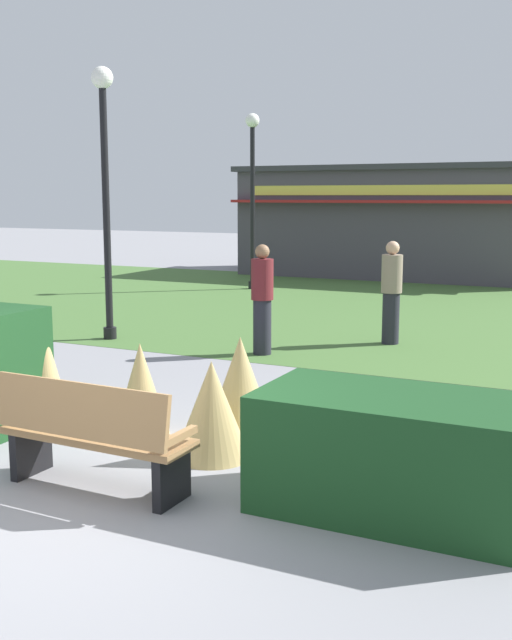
{
  "coord_description": "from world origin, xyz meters",
  "views": [
    {
      "loc": [
        3.85,
        -4.33,
        2.41
      ],
      "look_at": [
        0.0,
        3.56,
        0.98
      ],
      "focal_mm": 42.85,
      "sensor_mm": 36.0,
      "label": 1
    }
  ],
  "objects_px": {
    "park_bench": "(92,435)",
    "person_standing": "(391,292)",
    "lamppost_mid": "(105,172)",
    "parked_car_west_slot": "(379,239)",
    "lamppost_far": "(252,180)",
    "food_kiosk": "(400,221)",
    "person_strolling": "(262,299)",
    "parked_car_center_slot": "(506,243)"
  },
  "relations": [
    {
      "from": "lamppost_far",
      "to": "person_strolling",
      "type": "distance_m",
      "value": 8.6
    },
    {
      "from": "parked_car_center_slot",
      "to": "lamppost_far",
      "type": "bearing_deg",
      "value": -109.79
    },
    {
      "from": "park_bench",
      "to": "parked_car_west_slot",
      "type": "relative_size",
      "value": 0.39
    },
    {
      "from": "lamppost_mid",
      "to": "person_strolling",
      "type": "distance_m",
      "value": 3.48
    },
    {
      "from": "park_bench",
      "to": "person_strolling",
      "type": "relative_size",
      "value": 1.01
    },
    {
      "from": "park_bench",
      "to": "person_standing",
      "type": "distance_m",
      "value": 7.3
    },
    {
      "from": "park_bench",
      "to": "lamppost_far",
      "type": "relative_size",
      "value": 0.38
    },
    {
      "from": "parked_car_west_slot",
      "to": "parked_car_center_slot",
      "type": "relative_size",
      "value": 1.02
    },
    {
      "from": "lamppost_far",
      "to": "lamppost_mid",
      "type": "bearing_deg",
      "value": -82.72
    },
    {
      "from": "park_bench",
      "to": "parked_car_west_slot",
      "type": "xyz_separation_m",
      "value": [
        -5.42,
        25.71,
        0.16
      ]
    },
    {
      "from": "food_kiosk",
      "to": "parked_car_center_slot",
      "type": "relative_size",
      "value": 2.22
    },
    {
      "from": "person_standing",
      "to": "food_kiosk",
      "type": "bearing_deg",
      "value": 160.93
    },
    {
      "from": "parked_car_west_slot",
      "to": "person_strolling",
      "type": "bearing_deg",
      "value": -77.95
    },
    {
      "from": "lamppost_mid",
      "to": "parked_car_center_slot",
      "type": "distance_m",
      "value": 20.54
    },
    {
      "from": "person_strolling",
      "to": "parked_car_west_slot",
      "type": "xyz_separation_m",
      "value": [
        -4.3,
        20.12,
        -0.22
      ]
    },
    {
      "from": "lamppost_mid",
      "to": "lamppost_far",
      "type": "height_order",
      "value": "same"
    },
    {
      "from": "park_bench",
      "to": "lamppost_mid",
      "type": "relative_size",
      "value": 0.38
    },
    {
      "from": "lamppost_far",
      "to": "food_kiosk",
      "type": "distance_m",
      "value": 5.79
    },
    {
      "from": "food_kiosk",
      "to": "parked_car_west_slot",
      "type": "xyz_separation_m",
      "value": [
        -2.97,
        7.59,
        -1.01
      ]
    },
    {
      "from": "lamppost_mid",
      "to": "parked_car_center_slot",
      "type": "bearing_deg",
      "value": 79.81
    },
    {
      "from": "park_bench",
      "to": "parked_car_center_slot",
      "type": "bearing_deg",
      "value": 90.88
    },
    {
      "from": "food_kiosk",
      "to": "lamppost_mid",
      "type": "bearing_deg",
      "value": -97.1
    },
    {
      "from": "food_kiosk",
      "to": "person_standing",
      "type": "bearing_deg",
      "value": -75.23
    },
    {
      "from": "lamppost_mid",
      "to": "person_strolling",
      "type": "xyz_separation_m",
      "value": [
        2.89,
        -0.02,
        -1.94
      ]
    },
    {
      "from": "park_bench",
      "to": "food_kiosk",
      "type": "relative_size",
      "value": 0.18
    },
    {
      "from": "food_kiosk",
      "to": "person_standing",
      "type": "distance_m",
      "value": 11.24
    },
    {
      "from": "park_bench",
      "to": "lamppost_far",
      "type": "height_order",
      "value": "lamppost_far"
    },
    {
      "from": "lamppost_mid",
      "to": "person_strolling",
      "type": "height_order",
      "value": "lamppost_mid"
    },
    {
      "from": "lamppost_mid",
      "to": "parked_car_center_slot",
      "type": "xyz_separation_m",
      "value": [
        3.61,
        20.11,
        -2.16
      ]
    },
    {
      "from": "person_strolling",
      "to": "person_standing",
      "type": "distance_m",
      "value": 2.28
    },
    {
      "from": "person_strolling",
      "to": "person_standing",
      "type": "height_order",
      "value": "same"
    },
    {
      "from": "person_strolling",
      "to": "person_standing",
      "type": "bearing_deg",
      "value": 105.29
    },
    {
      "from": "person_standing",
      "to": "parked_car_center_slot",
      "type": "xyz_separation_m",
      "value": [
        -0.81,
        18.44,
        -0.22
      ]
    },
    {
      "from": "lamppost_mid",
      "to": "person_standing",
      "type": "bearing_deg",
      "value": 20.71
    },
    {
      "from": "person_standing",
      "to": "parked_car_west_slot",
      "type": "height_order",
      "value": "person_standing"
    },
    {
      "from": "lamppost_mid",
      "to": "person_standing",
      "type": "height_order",
      "value": "lamppost_mid"
    },
    {
      "from": "lamppost_mid",
      "to": "person_strolling",
      "type": "relative_size",
      "value": 2.65
    },
    {
      "from": "parked_car_center_slot",
      "to": "food_kiosk",
      "type": "bearing_deg",
      "value": -105.14
    },
    {
      "from": "park_bench",
      "to": "food_kiosk",
      "type": "height_order",
      "value": "food_kiosk"
    },
    {
      "from": "park_bench",
      "to": "parked_car_west_slot",
      "type": "height_order",
      "value": "parked_car_west_slot"
    },
    {
      "from": "park_bench",
      "to": "parked_car_center_slot",
      "type": "distance_m",
      "value": 25.72
    },
    {
      "from": "person_standing",
      "to": "parked_car_west_slot",
      "type": "distance_m",
      "value": 19.33
    }
  ]
}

